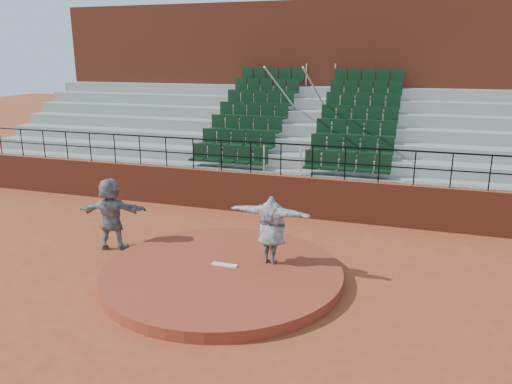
# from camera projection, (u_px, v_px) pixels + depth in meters

# --- Properties ---
(ground) EXTENTS (90.00, 90.00, 0.00)m
(ground) POSITION_uv_depth(u_px,v_px,m) (222.00, 278.00, 11.46)
(ground) COLOR #9C4123
(ground) RESTS_ON ground
(pitchers_mound) EXTENTS (5.50, 5.50, 0.25)m
(pitchers_mound) POSITION_uv_depth(u_px,v_px,m) (222.00, 273.00, 11.43)
(pitchers_mound) COLOR maroon
(pitchers_mound) RESTS_ON ground
(pitching_rubber) EXTENTS (0.60, 0.15, 0.03)m
(pitching_rubber) POSITION_uv_depth(u_px,v_px,m) (225.00, 265.00, 11.53)
(pitching_rubber) COLOR white
(pitching_rubber) RESTS_ON pitchers_mound
(boundary_wall) EXTENTS (24.00, 0.30, 1.30)m
(boundary_wall) POSITION_uv_depth(u_px,v_px,m) (280.00, 195.00, 15.87)
(boundary_wall) COLOR maroon
(boundary_wall) RESTS_ON ground
(wall_railing) EXTENTS (24.04, 0.05, 1.03)m
(wall_railing) POSITION_uv_depth(u_px,v_px,m) (281.00, 152.00, 15.50)
(wall_railing) COLOR black
(wall_railing) RESTS_ON boundary_wall
(seating_deck) EXTENTS (24.00, 5.97, 4.63)m
(seating_deck) POSITION_uv_depth(u_px,v_px,m) (306.00, 150.00, 19.01)
(seating_deck) COLOR gray
(seating_deck) RESTS_ON ground
(press_box_facade) EXTENTS (24.00, 3.00, 7.10)m
(press_box_facade) POSITION_uv_depth(u_px,v_px,m) (327.00, 88.00, 22.07)
(press_box_facade) COLOR maroon
(press_box_facade) RESTS_ON ground
(pitcher) EXTENTS (2.02, 0.68, 1.62)m
(pitcher) POSITION_uv_depth(u_px,v_px,m) (271.00, 230.00, 11.52)
(pitcher) COLOR black
(pitcher) RESTS_ON pitchers_mound
(fielder) EXTENTS (1.86, 1.01, 1.92)m
(fielder) POSITION_uv_depth(u_px,v_px,m) (111.00, 214.00, 13.00)
(fielder) COLOR black
(fielder) RESTS_ON ground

